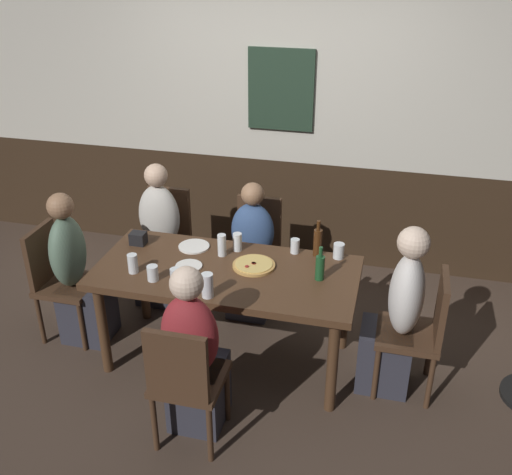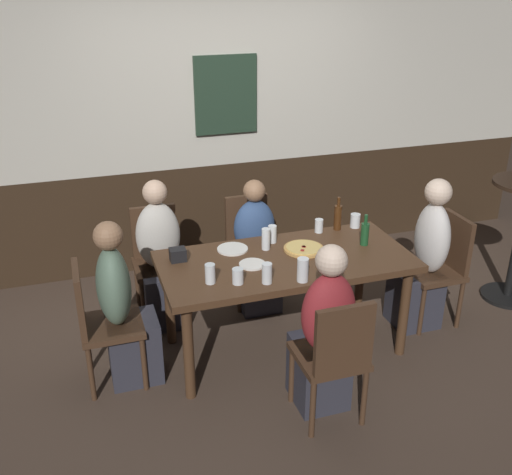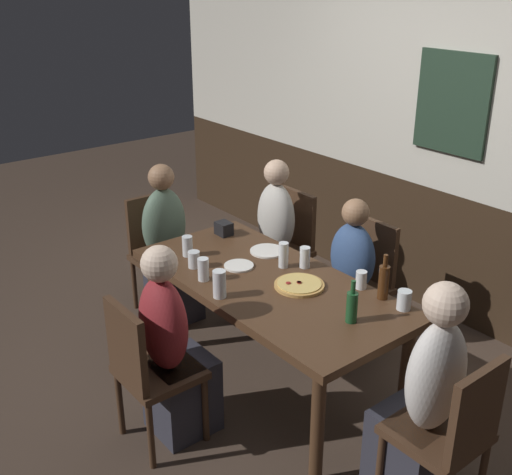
# 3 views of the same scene
# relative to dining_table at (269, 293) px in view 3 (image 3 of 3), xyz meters

# --- Properties ---
(ground_plane) EXTENTS (12.00, 12.00, 0.00)m
(ground_plane) POSITION_rel_dining_table_xyz_m (0.00, 0.00, -0.66)
(ground_plane) COLOR #423328
(wall_back) EXTENTS (6.40, 0.13, 2.60)m
(wall_back) POSITION_rel_dining_table_xyz_m (0.00, 1.65, 0.64)
(wall_back) COLOR #332316
(wall_back) RESTS_ON ground_plane
(dining_table) EXTENTS (1.77, 0.83, 0.74)m
(dining_table) POSITION_rel_dining_table_xyz_m (0.00, 0.00, 0.00)
(dining_table) COLOR #472D1C
(dining_table) RESTS_ON ground_plane
(chair_mid_near) EXTENTS (0.40, 0.40, 0.88)m
(chair_mid_near) POSITION_rel_dining_table_xyz_m (0.00, -0.83, -0.16)
(chair_mid_near) COLOR #422B1C
(chair_mid_near) RESTS_ON ground_plane
(chair_mid_far) EXTENTS (0.40, 0.40, 0.88)m
(chair_mid_far) POSITION_rel_dining_table_xyz_m (0.00, 0.83, -0.16)
(chair_mid_far) COLOR #422B1C
(chair_mid_far) RESTS_ON ground_plane
(chair_head_west) EXTENTS (0.40, 0.40, 0.88)m
(chair_head_west) POSITION_rel_dining_table_xyz_m (-1.30, 0.00, -0.16)
(chair_head_west) COLOR #422B1C
(chair_head_west) RESTS_ON ground_plane
(chair_left_far) EXTENTS (0.40, 0.40, 0.88)m
(chair_left_far) POSITION_rel_dining_table_xyz_m (-0.78, 0.83, -0.16)
(chair_left_far) COLOR #422B1C
(chair_left_far) RESTS_ON ground_plane
(chair_head_east) EXTENTS (0.40, 0.40, 0.88)m
(chair_head_east) POSITION_rel_dining_table_xyz_m (1.30, 0.00, -0.16)
(chair_head_east) COLOR #422B1C
(chair_head_east) RESTS_ON ground_plane
(person_mid_near) EXTENTS (0.34, 0.37, 1.16)m
(person_mid_near) POSITION_rel_dining_table_xyz_m (0.00, -0.67, -0.17)
(person_mid_near) COLOR #2D2D38
(person_mid_near) RESTS_ON ground_plane
(person_mid_far) EXTENTS (0.34, 0.37, 1.08)m
(person_mid_far) POSITION_rel_dining_table_xyz_m (-0.00, 0.67, -0.21)
(person_mid_far) COLOR #2D2D38
(person_mid_far) RESTS_ON ground_plane
(person_head_west) EXTENTS (0.37, 0.34, 1.17)m
(person_head_west) POSITION_rel_dining_table_xyz_m (-1.14, 0.00, -0.17)
(person_head_west) COLOR #2D2D38
(person_head_west) RESTS_ON ground_plane
(person_left_far) EXTENTS (0.34, 0.37, 1.16)m
(person_left_far) POSITION_rel_dining_table_xyz_m (-0.78, 0.67, -0.17)
(person_left_far) COLOR #2D2D38
(person_left_far) RESTS_ON ground_plane
(person_head_east) EXTENTS (0.37, 0.34, 1.20)m
(person_head_east) POSITION_rel_dining_table_xyz_m (1.14, 0.00, -0.15)
(person_head_east) COLOR #2D2D38
(person_head_east) RESTS_ON ground_plane
(pizza) EXTENTS (0.29, 0.29, 0.03)m
(pizza) POSITION_rel_dining_table_xyz_m (0.17, 0.09, 0.09)
(pizza) COLOR tan
(pizza) RESTS_ON dining_table
(pint_glass_amber) EXTENTS (0.07, 0.07, 0.13)m
(pint_glass_amber) POSITION_rel_dining_table_xyz_m (-0.59, -0.18, 0.14)
(pint_glass_amber) COLOR silver
(pint_glass_amber) RESTS_ON dining_table
(tumbler_short) EXTENTS (0.07, 0.07, 0.14)m
(tumbler_short) POSITION_rel_dining_table_xyz_m (-0.24, -0.29, 0.14)
(tumbler_short) COLOR silver
(tumbler_short) RESTS_ON dining_table
(highball_clear) EXTENTS (0.06, 0.06, 0.16)m
(highball_clear) POSITION_rel_dining_table_xyz_m (-0.08, 0.19, 0.16)
(highball_clear) COLOR silver
(highball_clear) RESTS_ON dining_table
(pint_glass_stout) EXTENTS (0.06, 0.06, 0.10)m
(pint_glass_stout) POSITION_rel_dining_table_xyz_m (0.40, 0.35, 0.13)
(pint_glass_stout) COLOR silver
(pint_glass_stout) RESTS_ON dining_table
(pint_glass_pale) EXTENTS (0.06, 0.06, 0.13)m
(pint_glass_pale) POSITION_rel_dining_table_xyz_m (0.00, 0.29, 0.14)
(pint_glass_pale) COLOR silver
(pint_glass_pale) RESTS_ON dining_table
(beer_glass_tall) EXTENTS (0.08, 0.08, 0.11)m
(beer_glass_tall) POSITION_rel_dining_table_xyz_m (0.71, 0.35, 0.13)
(beer_glass_tall) COLOR silver
(beer_glass_tall) RESTS_ON dining_table
(beer_glass_half) EXTENTS (0.07, 0.07, 0.10)m
(beer_glass_half) POSITION_rel_dining_table_xyz_m (-0.42, -0.24, 0.13)
(beer_glass_half) COLOR silver
(beer_glass_half) RESTS_ON dining_table
(tumbler_water) EXTENTS (0.07, 0.07, 0.16)m
(tumbler_water) POSITION_rel_dining_table_xyz_m (-0.02, -0.34, 0.15)
(tumbler_water) COLOR silver
(tumbler_water) RESTS_ON dining_table
(beer_bottle_green) EXTENTS (0.06, 0.06, 0.24)m
(beer_bottle_green) POSITION_rel_dining_table_xyz_m (0.62, 0.03, 0.17)
(beer_bottle_green) COLOR #194723
(beer_bottle_green) RESTS_ON dining_table
(beer_bottle_brown) EXTENTS (0.06, 0.06, 0.26)m
(beer_bottle_brown) POSITION_rel_dining_table_xyz_m (0.56, 0.35, 0.19)
(beer_bottle_brown) COLOR #42230F
(beer_bottle_brown) RESTS_ON dining_table
(plate_white_large) EXTENTS (0.22, 0.22, 0.01)m
(plate_white_large) POSITION_rel_dining_table_xyz_m (-0.32, 0.25, 0.09)
(plate_white_large) COLOR white
(plate_white_large) RESTS_ON dining_table
(plate_white_small) EXTENTS (0.18, 0.18, 0.01)m
(plate_white_small) POSITION_rel_dining_table_xyz_m (-0.25, -0.03, 0.09)
(plate_white_small) COLOR white
(plate_white_small) RESTS_ON dining_table
(condiment_caddy) EXTENTS (0.11, 0.09, 0.09)m
(condiment_caddy) POSITION_rel_dining_table_xyz_m (-0.72, 0.20, 0.13)
(condiment_caddy) COLOR black
(condiment_caddy) RESTS_ON dining_table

